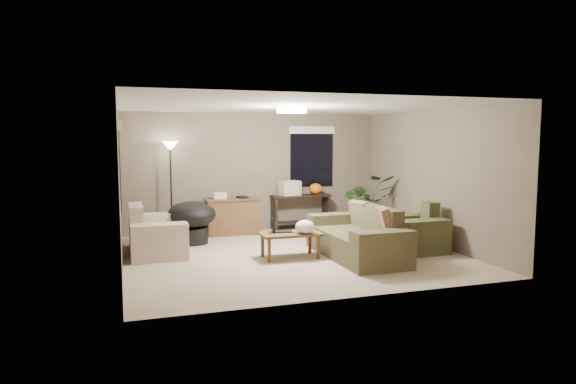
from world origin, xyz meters
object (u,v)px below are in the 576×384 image
object	(u,v)px
coffee_table	(290,236)
main_sofa	(358,239)
cat_scratching_post	(411,231)
loveseat	(155,236)
houseplant	(366,209)
desk	(232,216)
armchair	(412,234)
papasan_chair	(192,219)
console_table	(301,209)
floor_lamp	(170,157)

from	to	relation	value
coffee_table	main_sofa	bearing A→B (deg)	-15.34
cat_scratching_post	loveseat	bearing A→B (deg)	172.51
loveseat	coffee_table	distance (m)	2.36
main_sofa	houseplant	bearing A→B (deg)	60.03
coffee_table	desk	world-z (taller)	desk
armchair	cat_scratching_post	xyz separation A→B (m)	(0.38, 0.64, -0.08)
armchair	papasan_chair	distance (m)	4.05
papasan_chair	houseplant	bearing A→B (deg)	1.22
desk	houseplant	world-z (taller)	houseplant
papasan_chair	cat_scratching_post	xyz separation A→B (m)	(3.96, -1.23, -0.25)
main_sofa	loveseat	bearing A→B (deg)	156.88
loveseat	console_table	distance (m)	3.48
main_sofa	coffee_table	bearing A→B (deg)	164.66
armchair	houseplant	bearing A→B (deg)	87.57
loveseat	console_table	size ratio (longest dim) A/B	1.23
desk	cat_scratching_post	distance (m)	3.59
loveseat	desk	xyz separation A→B (m)	(1.63, 1.28, 0.08)
desk	cat_scratching_post	size ratio (longest dim) A/B	2.20
coffee_table	loveseat	bearing A→B (deg)	153.16
main_sofa	loveseat	distance (m)	3.48
main_sofa	desk	xyz separation A→B (m)	(-1.57, 2.64, 0.08)
armchair	papasan_chair	xyz separation A→B (m)	(-3.59, 1.87, 0.17)
houseplant	desk	bearing A→B (deg)	168.01
main_sofa	houseplant	distance (m)	2.38
papasan_chair	floor_lamp	xyz separation A→B (m)	(-0.30, 0.73, 1.13)
armchair	coffee_table	distance (m)	2.20
loveseat	desk	bearing A→B (deg)	38.14
loveseat	coffee_table	size ratio (longest dim) A/B	1.60
console_table	houseplant	bearing A→B (deg)	-31.32
loveseat	cat_scratching_post	size ratio (longest dim) A/B	3.20
coffee_table	console_table	bearing A→B (deg)	66.94
armchair	houseplant	xyz separation A→B (m)	(0.08, 1.95, 0.18)
main_sofa	coffee_table	xyz separation A→B (m)	(-1.09, 0.30, 0.06)
main_sofa	console_table	bearing A→B (deg)	90.57
main_sofa	desk	world-z (taller)	main_sofa
main_sofa	floor_lamp	xyz separation A→B (m)	(-2.78, 2.71, 1.30)
floor_lamp	houseplant	xyz separation A→B (m)	(3.97, -0.65, -1.12)
houseplant	main_sofa	bearing A→B (deg)	-119.97
coffee_table	cat_scratching_post	distance (m)	2.61
coffee_table	houseplant	size ratio (longest dim) A/B	0.82
coffee_table	floor_lamp	size ratio (longest dim) A/B	0.52
desk	armchair	bearing A→B (deg)	-43.43
papasan_chair	floor_lamp	bearing A→B (deg)	112.34
coffee_table	console_table	xyz separation A→B (m)	(1.06, 2.50, 0.08)
main_sofa	cat_scratching_post	bearing A→B (deg)	26.90
armchair	desk	size ratio (longest dim) A/B	0.91
papasan_chair	houseplant	world-z (taller)	houseplant
console_table	loveseat	bearing A→B (deg)	-155.70
console_table	cat_scratching_post	xyz separation A→B (m)	(1.51, -2.05, -0.22)
coffee_table	floor_lamp	bearing A→B (deg)	125.09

